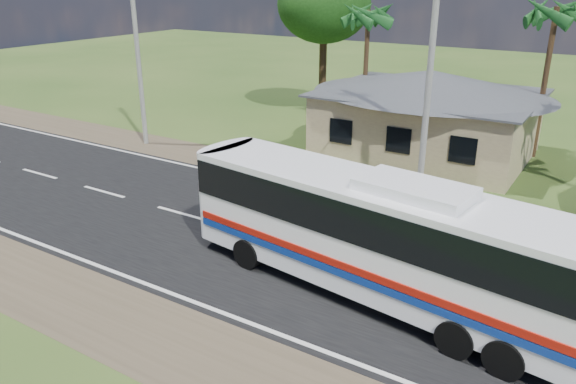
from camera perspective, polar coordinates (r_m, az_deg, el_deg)
name	(u,v)px	position (r m, az deg, el deg)	size (l,w,h in m)	color
ground	(276,240)	(20.25, -1.27, -4.92)	(120.00, 120.00, 0.00)	#2B4819
road	(276,240)	(20.24, -1.27, -4.90)	(120.00, 16.00, 0.03)	black
house	(429,104)	(30.23, 14.11, 8.62)	(12.40, 10.00, 5.00)	#C7B784
utility_poles	(422,61)	(23.08, 13.49, 12.82)	(32.80, 2.22, 11.00)	#9E9E99
palm_mid	(556,14)	(30.98, 25.58, 16.02)	(2.80, 2.80, 8.20)	#47301E
palm_far	(368,16)	(34.24, 8.16, 17.28)	(2.80, 2.80, 7.70)	#47301E
tree_behind_house	(324,5)	(37.78, 3.69, 18.46)	(6.00, 6.00, 9.61)	#47301E
coach_bus	(378,229)	(16.18, 9.16, -3.72)	(12.47, 4.22, 3.80)	white
motorcycle	(493,221)	(21.95, 20.13, -2.74)	(0.65, 1.87, 0.98)	black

